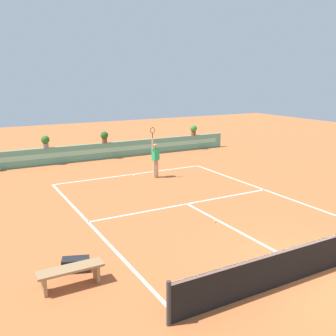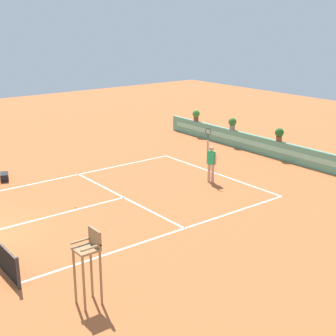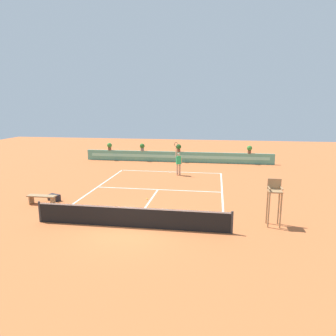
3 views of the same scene
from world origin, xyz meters
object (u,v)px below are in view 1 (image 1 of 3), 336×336
at_px(potted_plant_far_right, 194,130).
at_px(potted_plant_centre, 104,136).
at_px(potted_plant_left, 45,141).
at_px(tennis_ball_near_baseline, 215,222).
at_px(tennis_player, 155,157).
at_px(gear_bag, 76,265).
at_px(bench_courtside, 71,273).

distance_m(potted_plant_far_right, potted_plant_centre, 6.56).
height_order(potted_plant_far_right, potted_plant_left, same).
bearing_deg(tennis_ball_near_baseline, potted_plant_far_right, 60.42).
bearing_deg(potted_plant_centre, potted_plant_left, 180.00).
height_order(tennis_ball_near_baseline, potted_plant_far_right, potted_plant_far_right).
height_order(tennis_player, potted_plant_centre, tennis_player).
relative_size(potted_plant_left, potted_plant_centre, 1.00).
bearing_deg(gear_bag, tennis_player, 50.50).
xyz_separation_m(potted_plant_far_right, potted_plant_centre, (-6.56, 0.00, 0.00)).
height_order(bench_courtside, tennis_ball_near_baseline, bench_courtside).
height_order(bench_courtside, potted_plant_centre, potted_plant_centre).
bearing_deg(potted_plant_centre, tennis_player, -83.25).
distance_m(potted_plant_far_right, potted_plant_left, 10.13).
xyz_separation_m(potted_plant_far_right, potted_plant_left, (-10.13, 0.00, 0.00)).
height_order(potted_plant_far_right, potted_plant_centre, same).
distance_m(tennis_player, potted_plant_far_right, 8.16).
height_order(bench_courtside, potted_plant_far_right, potted_plant_far_right).
bearing_deg(potted_plant_centre, potted_plant_far_right, 0.00).
xyz_separation_m(bench_courtside, potted_plant_centre, (5.90, 13.94, 1.04)).
xyz_separation_m(bench_courtside, tennis_player, (6.57, 8.31, 0.67)).
distance_m(bench_courtside, tennis_player, 10.61).
relative_size(tennis_ball_near_baseline, potted_plant_centre, 0.09).
xyz_separation_m(bench_courtside, gear_bag, (0.32, 0.72, -0.20)).
relative_size(gear_bag, potted_plant_far_right, 0.97).
distance_m(gear_bag, potted_plant_centre, 14.41).
distance_m(gear_bag, tennis_player, 9.87).
xyz_separation_m(tennis_player, tennis_ball_near_baseline, (-1.03, -6.56, -1.02)).
height_order(tennis_player, potted_plant_far_right, tennis_player).
height_order(tennis_player, potted_plant_left, tennis_player).
xyz_separation_m(tennis_ball_near_baseline, potted_plant_centre, (0.36, 12.20, 1.38)).
distance_m(tennis_player, potted_plant_left, 7.06).
height_order(potted_plant_left, potted_plant_centre, same).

